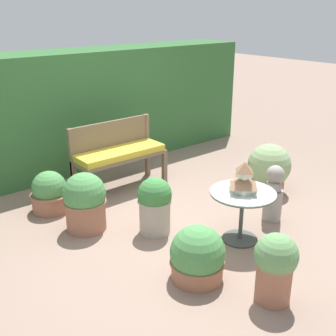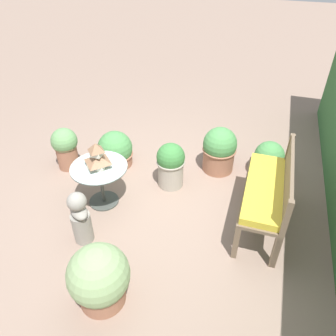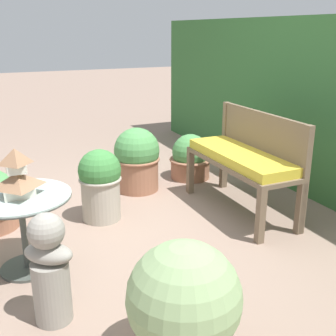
{
  "view_description": "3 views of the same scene",
  "coord_description": "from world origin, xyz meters",
  "px_view_note": "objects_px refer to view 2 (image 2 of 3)",
  "views": [
    {
      "loc": [
        -2.81,
        -3.32,
        2.37
      ],
      "look_at": [
        0.22,
        0.35,
        0.54
      ],
      "focal_mm": 45.0,
      "sensor_mm": 36.0,
      "label": 1
    },
    {
      "loc": [
        3.1,
        1.02,
        2.92
      ],
      "look_at": [
        0.25,
        0.11,
        0.68
      ],
      "focal_mm": 35.0,
      "sensor_mm": 36.0,
      "label": 2
    },
    {
      "loc": [
        3.16,
        -0.92,
        1.64
      ],
      "look_at": [
        0.32,
        0.37,
        0.61
      ],
      "focal_mm": 45.0,
      "sensor_mm": 36.0,
      "label": 3
    }
  ],
  "objects_px": {
    "garden_bench": "(264,191)",
    "potted_plant_table_far": "(171,164)",
    "patio_table": "(100,174)",
    "pagoda_birdhouse": "(97,157)",
    "potted_plant_bench_left": "(66,147)",
    "potted_plant_patio_mid": "(99,278)",
    "potted_plant_path_edge": "(219,150)",
    "garden_bust": "(80,218)",
    "potted_plant_hedge_corner": "(115,151)",
    "potted_plant_table_near": "(268,160)"
  },
  "relations": [
    {
      "from": "potted_plant_table_near",
      "to": "potted_plant_hedge_corner",
      "type": "bearing_deg",
      "value": -78.61
    },
    {
      "from": "garden_bench",
      "to": "patio_table",
      "type": "xyz_separation_m",
      "value": [
        0.24,
        -1.95,
        -0.04
      ]
    },
    {
      "from": "garden_bench",
      "to": "potted_plant_bench_left",
      "type": "distance_m",
      "value": 2.81
    },
    {
      "from": "potted_plant_path_edge",
      "to": "potted_plant_table_far",
      "type": "xyz_separation_m",
      "value": [
        0.55,
        -0.55,
        0.01
      ]
    },
    {
      "from": "patio_table",
      "to": "potted_plant_bench_left",
      "type": "bearing_deg",
      "value": -122.89
    },
    {
      "from": "patio_table",
      "to": "potted_plant_bench_left",
      "type": "distance_m",
      "value": 1.01
    },
    {
      "from": "potted_plant_hedge_corner",
      "to": "potted_plant_bench_left",
      "type": "bearing_deg",
      "value": -66.04
    },
    {
      "from": "garden_bench",
      "to": "potted_plant_table_near",
      "type": "xyz_separation_m",
      "value": [
        -1.03,
        0.02,
        -0.26
      ]
    },
    {
      "from": "patio_table",
      "to": "garden_bust",
      "type": "distance_m",
      "value": 0.65
    },
    {
      "from": "potted_plant_hedge_corner",
      "to": "potted_plant_patio_mid",
      "type": "distance_m",
      "value": 2.25
    },
    {
      "from": "potted_plant_bench_left",
      "to": "patio_table",
      "type": "bearing_deg",
      "value": 57.11
    },
    {
      "from": "patio_table",
      "to": "pagoda_birdhouse",
      "type": "height_order",
      "value": "pagoda_birdhouse"
    },
    {
      "from": "garden_bust",
      "to": "potted_plant_hedge_corner",
      "type": "distance_m",
      "value": 1.5
    },
    {
      "from": "potted_plant_path_edge",
      "to": "potted_plant_hedge_corner",
      "type": "distance_m",
      "value": 1.52
    },
    {
      "from": "garden_bust",
      "to": "potted_plant_path_edge",
      "type": "height_order",
      "value": "garden_bust"
    },
    {
      "from": "pagoda_birdhouse",
      "to": "potted_plant_hedge_corner",
      "type": "distance_m",
      "value": 0.98
    },
    {
      "from": "potted_plant_bench_left",
      "to": "potted_plant_table_far",
      "type": "height_order",
      "value": "potted_plant_table_far"
    },
    {
      "from": "garden_bust",
      "to": "garden_bench",
      "type": "bearing_deg",
      "value": 65.08
    },
    {
      "from": "patio_table",
      "to": "pagoda_birdhouse",
      "type": "xyz_separation_m",
      "value": [
        0.0,
        0.0,
        0.26
      ]
    },
    {
      "from": "potted_plant_table_far",
      "to": "potted_plant_patio_mid",
      "type": "height_order",
      "value": "potted_plant_patio_mid"
    },
    {
      "from": "potted_plant_table_near",
      "to": "potted_plant_patio_mid",
      "type": "height_order",
      "value": "potted_plant_patio_mid"
    },
    {
      "from": "pagoda_birdhouse",
      "to": "potted_plant_patio_mid",
      "type": "bearing_deg",
      "value": 26.26
    },
    {
      "from": "pagoda_birdhouse",
      "to": "potted_plant_table_near",
      "type": "height_order",
      "value": "pagoda_birdhouse"
    },
    {
      "from": "garden_bench",
      "to": "potted_plant_hedge_corner",
      "type": "height_order",
      "value": "garden_bench"
    },
    {
      "from": "pagoda_birdhouse",
      "to": "potted_plant_bench_left",
      "type": "distance_m",
      "value": 1.07
    },
    {
      "from": "garden_bench",
      "to": "pagoda_birdhouse",
      "type": "height_order",
      "value": "pagoda_birdhouse"
    },
    {
      "from": "potted_plant_path_edge",
      "to": "potted_plant_patio_mid",
      "type": "xyz_separation_m",
      "value": [
        2.42,
        -0.66,
        -0.01
      ]
    },
    {
      "from": "potted_plant_table_far",
      "to": "garden_bench",
      "type": "bearing_deg",
      "value": 73.38
    },
    {
      "from": "garden_bust",
      "to": "potted_plant_patio_mid",
      "type": "height_order",
      "value": "garden_bust"
    },
    {
      "from": "garden_bench",
      "to": "potted_plant_table_far",
      "type": "height_order",
      "value": "potted_plant_table_far"
    },
    {
      "from": "potted_plant_bench_left",
      "to": "potted_plant_path_edge",
      "type": "height_order",
      "value": "potted_plant_path_edge"
    },
    {
      "from": "potted_plant_bench_left",
      "to": "potted_plant_table_near",
      "type": "bearing_deg",
      "value": 104.4
    },
    {
      "from": "potted_plant_table_far",
      "to": "potted_plant_hedge_corner",
      "type": "distance_m",
      "value": 0.96
    },
    {
      "from": "garden_bust",
      "to": "potted_plant_table_far",
      "type": "height_order",
      "value": "garden_bust"
    },
    {
      "from": "pagoda_birdhouse",
      "to": "potted_plant_table_far",
      "type": "distance_m",
      "value": 1.01
    },
    {
      "from": "potted_plant_bench_left",
      "to": "potted_plant_patio_mid",
      "type": "distance_m",
      "value": 2.32
    },
    {
      "from": "pagoda_birdhouse",
      "to": "potted_plant_bench_left",
      "type": "relative_size",
      "value": 0.52
    },
    {
      "from": "garden_bust",
      "to": "potted_plant_table_far",
      "type": "xyz_separation_m",
      "value": [
        -1.25,
        0.65,
        -0.0
      ]
    },
    {
      "from": "potted_plant_patio_mid",
      "to": "garden_bench",
      "type": "bearing_deg",
      "value": 138.4
    },
    {
      "from": "potted_plant_table_far",
      "to": "garden_bust",
      "type": "bearing_deg",
      "value": -27.5
    },
    {
      "from": "potted_plant_bench_left",
      "to": "potted_plant_path_edge",
      "type": "bearing_deg",
      "value": 106.09
    },
    {
      "from": "patio_table",
      "to": "garden_bust",
      "type": "xyz_separation_m",
      "value": [
        0.64,
        0.07,
        -0.11
      ]
    },
    {
      "from": "garden_bust",
      "to": "potted_plant_table_near",
      "type": "xyz_separation_m",
      "value": [
        -1.91,
        1.89,
        -0.11
      ]
    },
    {
      "from": "potted_plant_bench_left",
      "to": "potted_plant_table_far",
      "type": "bearing_deg",
      "value": 92.11
    },
    {
      "from": "potted_plant_bench_left",
      "to": "potted_plant_patio_mid",
      "type": "relative_size",
      "value": 0.94
    },
    {
      "from": "potted_plant_path_edge",
      "to": "potted_plant_table_far",
      "type": "bearing_deg",
      "value": -45.0
    },
    {
      "from": "potted_plant_table_near",
      "to": "potted_plant_patio_mid",
      "type": "bearing_deg",
      "value": -28.09
    },
    {
      "from": "potted_plant_table_near",
      "to": "garden_bench",
      "type": "bearing_deg",
      "value": -1.13
    },
    {
      "from": "patio_table",
      "to": "potted_plant_path_edge",
      "type": "height_order",
      "value": "potted_plant_path_edge"
    },
    {
      "from": "garden_bust",
      "to": "potted_plant_patio_mid",
      "type": "bearing_deg",
      "value": -8.53
    }
  ]
}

